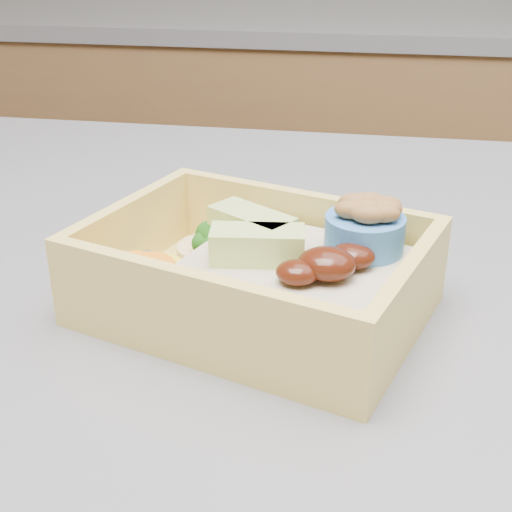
# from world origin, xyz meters

# --- Properties ---
(back_cabinets) EXTENTS (3.20, 0.62, 2.30)m
(back_cabinets) POSITION_xyz_m (0.00, 1.23, 0.89)
(back_cabinets) COLOR brown
(back_cabinets) RESTS_ON ground
(bento_box) EXTENTS (0.20, 0.17, 0.06)m
(bento_box) POSITION_xyz_m (0.21, -0.04, 0.94)
(bento_box) COLOR #E3C55D
(bento_box) RESTS_ON island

